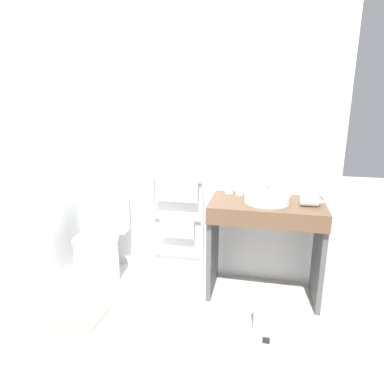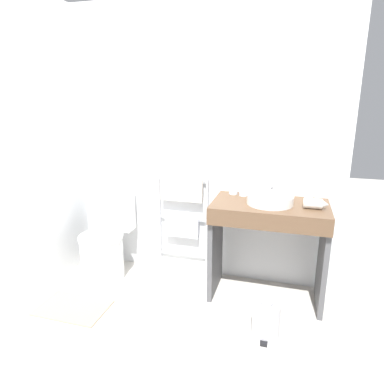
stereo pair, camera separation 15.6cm
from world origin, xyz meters
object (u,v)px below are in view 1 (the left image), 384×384
Objects in this scene: hair_dryer at (310,201)px; trash_bin at (267,315)px; sink_basin at (267,198)px; towel_radiator at (177,211)px; cup_near_edge at (240,190)px; cup_near_wall at (229,188)px; toilet at (100,246)px.

trash_bin is at bearing -120.20° from hair_dryer.
hair_dryer is (0.33, -0.01, 0.00)m from sink_basin.
towel_radiator is 5.27× the size of hair_dryer.
hair_dryer reaches higher than trash_bin.
cup_near_edge is 0.59m from hair_dryer.
cup_near_edge is at bearing 143.83° from sink_basin.
cup_near_wall is 0.10m from cup_near_edge.
towel_radiator is 1.23m from trash_bin.
cup_near_wall is (1.16, 0.23, 0.57)m from toilet.
cup_near_wall is (-0.33, 0.20, 0.01)m from sink_basin.
toilet is at bearing 163.15° from trash_bin.
hair_dryer is at bearing -18.19° from cup_near_edge.
cup_near_wall is 0.56× the size of hair_dryer.
toilet is 7.95× the size of cup_near_wall.
towel_radiator is 10.29× the size of cup_near_edge.
towel_radiator reaches higher than trash_bin.
trash_bin is (0.05, -0.49, -0.74)m from sink_basin.
trash_bin is at bearing -16.85° from toilet.
cup_near_wall is at bearing -3.08° from towel_radiator.
cup_near_wall is at bearing 161.39° from cup_near_edge.
trash_bin is (1.54, -0.47, -0.18)m from toilet.
hair_dryer is (1.14, -0.24, 0.25)m from towel_radiator.
toilet is 0.79m from towel_radiator.
sink_basin is 3.56× the size of cup_near_wall.
towel_radiator is at bearing 167.98° from hair_dryer.
toilet is 1.31m from cup_near_wall.
sink_basin is 0.33m from hair_dryer.
toilet reaches higher than trash_bin.
towel_radiator reaches higher than toilet.
cup_near_wall is at bearing 148.23° from sink_basin.
cup_near_wall is 0.32× the size of trash_bin.
trash_bin is (0.86, -0.72, -0.50)m from towel_radiator.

